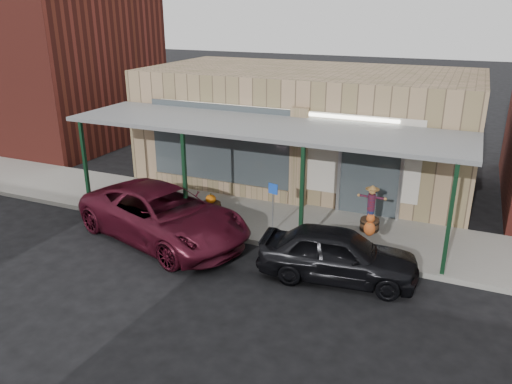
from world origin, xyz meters
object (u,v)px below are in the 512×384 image
at_px(barrel_pumpkin, 211,207).
at_px(handicap_sign, 273,201).
at_px(parked_sedan, 338,254).
at_px(car_maroon, 164,215).
at_px(barrel_scarecrow, 370,215).

bearing_deg(barrel_pumpkin, handicap_sign, -9.28).
height_order(parked_sedan, car_maroon, car_maroon).
relative_size(handicap_sign, car_maroon, 0.27).
height_order(barrel_pumpkin, handicap_sign, handicap_sign).
bearing_deg(handicap_sign, barrel_pumpkin, -175.45).
distance_m(parked_sedan, car_maroon, 5.17).
xyz_separation_m(handicap_sign, parked_sedan, (2.36, -1.59, -0.44)).
bearing_deg(handicap_sign, barrel_scarecrow, 39.21).
height_order(barrel_pumpkin, car_maroon, car_maroon).
bearing_deg(parked_sedan, barrel_scarecrow, -11.19).
relative_size(handicap_sign, parked_sedan, 0.37).
distance_m(barrel_scarecrow, barrel_pumpkin, 4.90).
bearing_deg(car_maroon, barrel_scarecrow, -47.07).
height_order(barrel_scarecrow, car_maroon, barrel_scarecrow).
xyz_separation_m(handicap_sign, car_maroon, (-2.81, -1.41, -0.35)).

